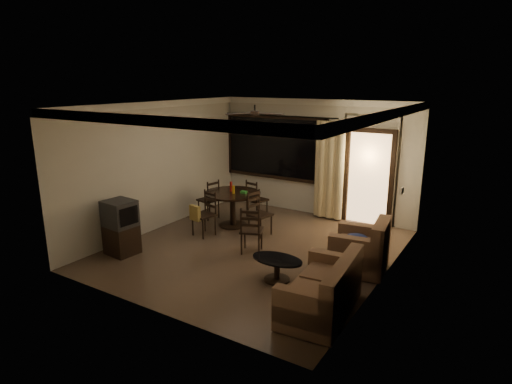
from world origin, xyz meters
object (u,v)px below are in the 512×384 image
Objects in this scene: dining_chair_east at (260,222)px; coffee_table at (277,266)px; dining_chair_south at (204,222)px; dining_chair_north at (257,207)px; dining_table at (233,200)px; dining_chair_west at (209,207)px; tv_cabinet at (121,227)px; sofa at (324,292)px; armchair at (363,250)px; side_chair at (252,239)px.

dining_chair_east is 1.07× the size of coffee_table.
dining_chair_north is at bearing 90.00° from dining_chair_south.
dining_chair_north is at bearing 127.59° from coffee_table.
dining_chair_west is (-0.82, 0.17, -0.34)m from dining_table.
dining_table is 1.20× the size of tv_cabinet.
tv_cabinet reaches higher than dining_chair_south.
dining_chair_west is at bearing 90.00° from dining_chair_east.
dining_chair_north is 0.59× the size of sofa.
dining_chair_east is 0.93× the size of armchair.
dining_table reaches higher than coffee_table.
tv_cabinet reaches higher than side_chair.
tv_cabinet is 0.65× the size of sofa.
armchair is at bearing 13.22° from dining_chair_south.
dining_chair_west is 1.67m from dining_chair_east.
dining_chair_west is at bearing 159.77° from armchair.
side_chair is (1.37, -0.25, -0.03)m from dining_chair_south.
dining_chair_north reaches higher than side_chair.
side_chair is at bearing 130.89° from dining_chair_north.
side_chair reaches higher than sofa.
dining_chair_east is at bearing -11.83° from dining_table.
dining_chair_east is at bearing 90.00° from dining_chair_west.
dining_chair_south is 0.59× the size of sofa.
dining_table is 1.42× the size of coffee_table.
side_chair is (2.08, 1.35, -0.25)m from tv_cabinet.
dining_chair_west and dining_chair_east have the same top height.
dining_chair_north is at bearing 129.12° from sofa.
armchair is at bearing 46.21° from coffee_table.
tv_cabinet is (-1.71, -2.27, 0.25)m from dining_chair_east.
dining_table is 0.86m from dining_chair_north.
dining_table reaches higher than dining_chair_west.
side_chair is at bearing 1.56° from dining_chair_south.
coffee_table is (2.03, -2.64, -0.02)m from dining_chair_north.
dining_chair_north is 2.12m from side_chair.
dining_chair_north is at bearing 146.40° from armchair.
dining_chair_south is at bearing -101.85° from dining_table.
tv_cabinet is (-1.05, -3.21, 0.25)m from dining_chair_north.
dining_chair_north is 1.07× the size of coffee_table.
dining_table is at bearing -64.57° from side_chair.
sofa is at bearing 4.70° from tv_cabinet.
dining_table is at bearing 138.30° from sofa.
dining_chair_south is 0.93× the size of armchair.
sofa is (4.09, -2.60, 0.05)m from dining_chair_west.
dining_chair_south is (-0.99, -0.67, 0.02)m from dining_chair_east.
dining_chair_south is 1.39m from side_chair.
sofa is at bearing -97.42° from armchair.
dining_chair_south reaches higher than armchair.
tv_cabinet reaches higher than armchair.
dining_chair_east is at bearing 159.14° from armchair.
armchair is at bearing -91.59° from dining_chair_east.
coffee_table is at bearing -11.79° from dining_chair_south.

